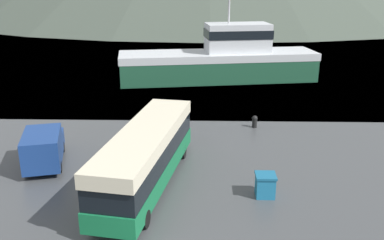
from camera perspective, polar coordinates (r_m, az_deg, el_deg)
water_surface at (r=153.56m, az=0.59°, el=14.48°), size 240.00×240.00×0.00m
tour_bus at (r=23.88m, az=-6.09°, el=-4.57°), size 4.56×12.14×3.37m
delivery_van at (r=28.11m, az=-19.19°, el=-3.40°), size 3.39×5.63×2.27m
fishing_boat at (r=48.64m, az=3.95°, el=8.13°), size 22.53×8.78×10.34m
storage_bin at (r=23.47m, az=9.74°, el=-8.55°), size 1.09×1.06×1.27m
small_boat at (r=54.47m, az=-0.89°, el=7.14°), size 2.88×6.11×0.76m
mooring_bollard at (r=33.69m, az=8.35°, el=-0.14°), size 0.43×0.43×0.96m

